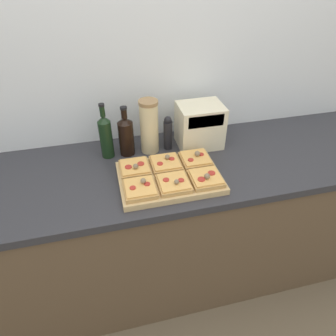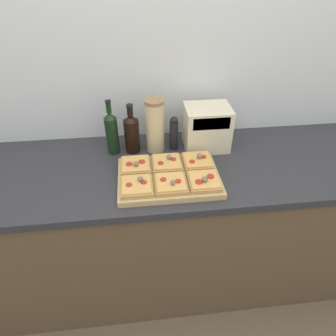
# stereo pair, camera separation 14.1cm
# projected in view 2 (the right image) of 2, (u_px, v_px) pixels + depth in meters

# --- Properties ---
(ground_plane) EXTENTS (12.00, 12.00, 0.00)m
(ground_plane) POSITION_uv_depth(u_px,v_px,m) (174.00, 318.00, 1.81)
(ground_plane) COLOR brown
(wall_back) EXTENTS (6.00, 0.06, 2.50)m
(wall_back) POSITION_uv_depth(u_px,v_px,m) (161.00, 75.00, 1.59)
(wall_back) COLOR silver
(wall_back) RESTS_ON ground_plane
(kitchen_counter) EXTENTS (2.63, 0.67, 0.91)m
(kitchen_counter) POSITION_uv_depth(u_px,v_px,m) (168.00, 227.00, 1.79)
(kitchen_counter) COLOR brown
(kitchen_counter) RESTS_ON ground_plane
(cutting_board) EXTENTS (0.47, 0.33, 0.03)m
(cutting_board) POSITION_uv_depth(u_px,v_px,m) (169.00, 178.00, 1.41)
(cutting_board) COLOR tan
(cutting_board) RESTS_ON kitchen_counter
(pizza_slice_back_left) EXTENTS (0.14, 0.14, 0.05)m
(pizza_slice_back_left) POSITION_uv_depth(u_px,v_px,m) (136.00, 165.00, 1.44)
(pizza_slice_back_left) COLOR tan
(pizza_slice_back_left) RESTS_ON cutting_board
(pizza_slice_back_center) EXTENTS (0.14, 0.14, 0.05)m
(pizza_slice_back_center) POSITION_uv_depth(u_px,v_px,m) (167.00, 163.00, 1.45)
(pizza_slice_back_center) COLOR tan
(pizza_slice_back_center) RESTS_ON cutting_board
(pizza_slice_back_right) EXTENTS (0.14, 0.14, 0.06)m
(pizza_slice_back_right) POSITION_uv_depth(u_px,v_px,m) (198.00, 161.00, 1.47)
(pizza_slice_back_right) COLOR tan
(pizza_slice_back_right) RESTS_ON cutting_board
(pizza_slice_front_left) EXTENTS (0.14, 0.14, 0.05)m
(pizza_slice_front_left) POSITION_uv_depth(u_px,v_px,m) (137.00, 186.00, 1.32)
(pizza_slice_front_left) COLOR tan
(pizza_slice_front_left) RESTS_ON cutting_board
(pizza_slice_front_center) EXTENTS (0.14, 0.14, 0.05)m
(pizza_slice_front_center) POSITION_uv_depth(u_px,v_px,m) (171.00, 184.00, 1.33)
(pizza_slice_front_center) COLOR tan
(pizza_slice_front_center) RESTS_ON cutting_board
(pizza_slice_front_right) EXTENTS (0.14, 0.14, 0.05)m
(pizza_slice_front_right) POSITION_uv_depth(u_px,v_px,m) (204.00, 181.00, 1.34)
(pizza_slice_front_right) COLOR tan
(pizza_slice_front_right) RESTS_ON cutting_board
(olive_oil_bottle) EXTENTS (0.07, 0.07, 0.30)m
(olive_oil_bottle) POSITION_uv_depth(u_px,v_px,m) (112.00, 132.00, 1.54)
(olive_oil_bottle) COLOR black
(olive_oil_bottle) RESTS_ON kitchen_counter
(wine_bottle) EXTENTS (0.08, 0.08, 0.27)m
(wine_bottle) POSITION_uv_depth(u_px,v_px,m) (132.00, 133.00, 1.56)
(wine_bottle) COLOR black
(wine_bottle) RESTS_ON kitchen_counter
(grain_jar_tall) EXTENTS (0.10, 0.10, 0.29)m
(grain_jar_tall) POSITION_uv_depth(u_px,v_px,m) (155.00, 126.00, 1.55)
(grain_jar_tall) COLOR beige
(grain_jar_tall) RESTS_ON kitchen_counter
(pepper_mill) EXTENTS (0.05, 0.05, 0.19)m
(pepper_mill) POSITION_uv_depth(u_px,v_px,m) (174.00, 133.00, 1.59)
(pepper_mill) COLOR black
(pepper_mill) RESTS_ON kitchen_counter
(toaster_oven) EXTENTS (0.26, 0.19, 0.23)m
(toaster_oven) POSITION_uv_depth(u_px,v_px,m) (207.00, 128.00, 1.59)
(toaster_oven) COLOR beige
(toaster_oven) RESTS_ON kitchen_counter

